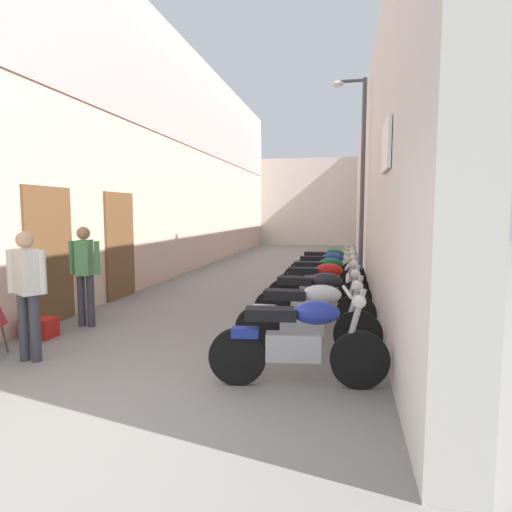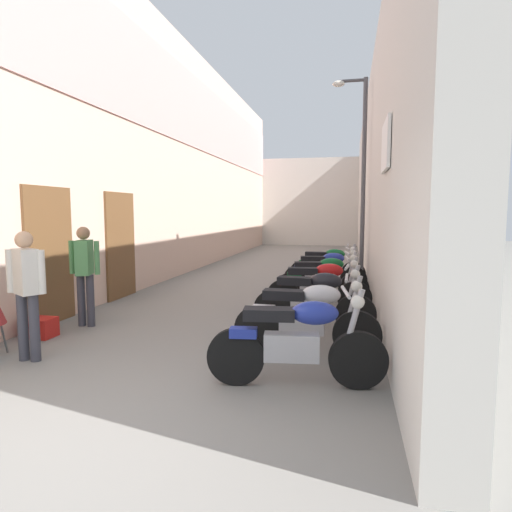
# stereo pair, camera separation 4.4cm
# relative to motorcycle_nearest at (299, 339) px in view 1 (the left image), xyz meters

# --- Properties ---
(ground_plane) EXTENTS (36.88, 36.88, 0.00)m
(ground_plane) POSITION_rel_motorcycle_nearest_xyz_m (-1.63, 6.77, -0.50)
(ground_plane) COLOR slate
(building_left) EXTENTS (0.45, 20.88, 6.71)m
(building_left) POSITION_rel_motorcycle_nearest_xyz_m (-4.39, 8.72, 2.88)
(building_left) COLOR beige
(building_left) RESTS_ON ground
(building_right) EXTENTS (0.45, 20.88, 5.31)m
(building_right) POSITION_rel_motorcycle_nearest_xyz_m (1.14, 8.76, 2.15)
(building_right) COLOR beige
(building_right) RESTS_ON ground
(building_far_end) EXTENTS (8.13, 2.00, 4.67)m
(building_far_end) POSITION_rel_motorcycle_nearest_xyz_m (-1.63, 20.21, 1.84)
(building_far_end) COLOR beige
(building_far_end) RESTS_ON ground
(motorcycle_nearest) EXTENTS (1.85, 0.58, 1.04)m
(motorcycle_nearest) POSITION_rel_motorcycle_nearest_xyz_m (0.00, 0.00, 0.00)
(motorcycle_nearest) COLOR black
(motorcycle_nearest) RESTS_ON ground
(motorcycle_second) EXTENTS (1.85, 0.58, 1.04)m
(motorcycle_second) POSITION_rel_motorcycle_nearest_xyz_m (0.00, 1.02, 0.00)
(motorcycle_second) COLOR black
(motorcycle_second) RESTS_ON ground
(motorcycle_third) EXTENTS (1.85, 0.58, 1.04)m
(motorcycle_third) POSITION_rel_motorcycle_nearest_xyz_m (0.00, 2.13, 0.00)
(motorcycle_third) COLOR black
(motorcycle_third) RESTS_ON ground
(motorcycle_fourth) EXTENTS (1.85, 0.58, 1.04)m
(motorcycle_fourth) POSITION_rel_motorcycle_nearest_xyz_m (0.00, 3.28, 0.00)
(motorcycle_fourth) COLOR black
(motorcycle_fourth) RESTS_ON ground
(motorcycle_fifth) EXTENTS (1.84, 0.58, 1.04)m
(motorcycle_fifth) POSITION_rel_motorcycle_nearest_xyz_m (-0.00, 4.23, 0.00)
(motorcycle_fifth) COLOR black
(motorcycle_fifth) RESTS_ON ground
(motorcycle_sixth) EXTENTS (1.85, 0.58, 1.04)m
(motorcycle_sixth) POSITION_rel_motorcycle_nearest_xyz_m (-0.00, 5.34, 0.00)
(motorcycle_sixth) COLOR black
(motorcycle_sixth) RESTS_ON ground
(motorcycle_seventh) EXTENTS (1.85, 0.58, 1.04)m
(motorcycle_seventh) POSITION_rel_motorcycle_nearest_xyz_m (0.00, 6.36, 0.00)
(motorcycle_seventh) COLOR black
(motorcycle_seventh) RESTS_ON ground
(pedestrian_by_doorway) EXTENTS (0.52, 0.35, 1.57)m
(pedestrian_by_doorway) POSITION_rel_motorcycle_nearest_xyz_m (-3.26, 0.12, 0.42)
(pedestrian_by_doorway) COLOR #383842
(pedestrian_by_doorway) RESTS_ON ground
(pedestrian_mid_alley) EXTENTS (0.52, 0.38, 1.57)m
(pedestrian_mid_alley) POSITION_rel_motorcycle_nearest_xyz_m (-3.54, 1.70, 0.42)
(pedestrian_mid_alley) COLOR #383842
(pedestrian_mid_alley) RESTS_ON ground
(plastic_crate) EXTENTS (0.44, 0.32, 0.28)m
(plastic_crate) POSITION_rel_motorcycle_nearest_xyz_m (-3.85, 1.00, -0.36)
(plastic_crate) COLOR red
(plastic_crate) RESTS_ON ground
(street_lamp) EXTENTS (0.79, 0.18, 4.79)m
(street_lamp) POSITION_rel_motorcycle_nearest_xyz_m (0.70, 6.01, 2.29)
(street_lamp) COLOR #47474C
(street_lamp) RESTS_ON ground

